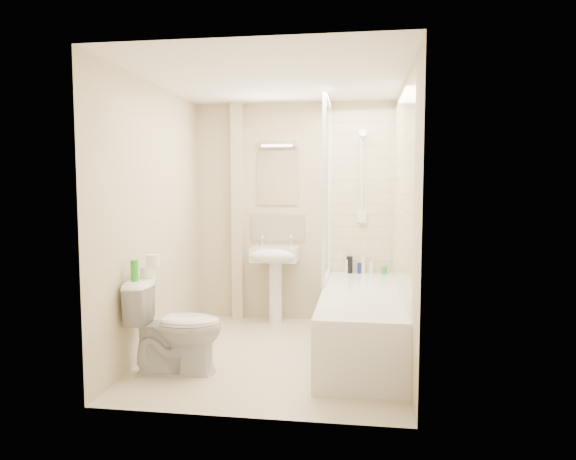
# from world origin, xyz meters

# --- Properties ---
(floor) EXTENTS (2.50, 2.50, 0.00)m
(floor) POSITION_xyz_m (0.00, 0.00, 0.00)
(floor) COLOR beige
(floor) RESTS_ON ground
(wall_back) EXTENTS (2.20, 0.02, 2.40)m
(wall_back) POSITION_xyz_m (0.00, 1.25, 1.20)
(wall_back) COLOR beige
(wall_back) RESTS_ON ground
(wall_left) EXTENTS (0.02, 2.50, 2.40)m
(wall_left) POSITION_xyz_m (-1.10, 0.00, 1.20)
(wall_left) COLOR beige
(wall_left) RESTS_ON ground
(wall_right) EXTENTS (0.02, 2.50, 2.40)m
(wall_right) POSITION_xyz_m (1.10, 0.00, 1.20)
(wall_right) COLOR beige
(wall_right) RESTS_ON ground
(ceiling) EXTENTS (2.20, 2.50, 0.02)m
(ceiling) POSITION_xyz_m (0.00, 0.00, 2.40)
(ceiling) COLOR white
(ceiling) RESTS_ON wall_back
(tile_back) EXTENTS (0.70, 0.01, 1.75)m
(tile_back) POSITION_xyz_m (0.75, 1.24, 1.42)
(tile_back) COLOR beige
(tile_back) RESTS_ON wall_back
(tile_right) EXTENTS (0.01, 2.10, 1.75)m
(tile_right) POSITION_xyz_m (1.09, 0.20, 1.42)
(tile_right) COLOR beige
(tile_right) RESTS_ON wall_right
(pipe_boxing) EXTENTS (0.12, 0.12, 2.40)m
(pipe_boxing) POSITION_xyz_m (-0.62, 1.19, 1.20)
(pipe_boxing) COLOR beige
(pipe_boxing) RESTS_ON ground
(splashback) EXTENTS (0.60, 0.02, 0.30)m
(splashback) POSITION_xyz_m (-0.18, 1.24, 1.03)
(splashback) COLOR beige
(splashback) RESTS_ON wall_back
(mirror) EXTENTS (0.46, 0.01, 0.60)m
(mirror) POSITION_xyz_m (-0.18, 1.24, 1.58)
(mirror) COLOR white
(mirror) RESTS_ON wall_back
(strip_light) EXTENTS (0.42, 0.07, 0.07)m
(strip_light) POSITION_xyz_m (-0.18, 1.22, 1.95)
(strip_light) COLOR silver
(strip_light) RESTS_ON wall_back
(bathtub) EXTENTS (0.70, 2.10, 0.55)m
(bathtub) POSITION_xyz_m (0.75, 0.20, 0.29)
(bathtub) COLOR white
(bathtub) RESTS_ON ground
(shower_screen) EXTENTS (0.04, 0.92, 1.80)m
(shower_screen) POSITION_xyz_m (0.40, 0.80, 1.45)
(shower_screen) COLOR white
(shower_screen) RESTS_ON bathtub
(shower_fixture) EXTENTS (0.10, 0.16, 0.99)m
(shower_fixture) POSITION_xyz_m (0.75, 1.19, 1.55)
(shower_fixture) COLOR white
(shower_fixture) RESTS_ON wall_back
(pedestal_sink) EXTENTS (0.49, 0.46, 0.95)m
(pedestal_sink) POSITION_xyz_m (-0.18, 1.01, 0.67)
(pedestal_sink) COLOR white
(pedestal_sink) RESTS_ON ground
(bottle_white_a) EXTENTS (0.05, 0.05, 0.15)m
(bottle_white_a) POSITION_xyz_m (0.61, 1.16, 0.63)
(bottle_white_a) COLOR white
(bottle_white_a) RESTS_ON bathtub
(bottle_black_b) EXTENTS (0.07, 0.07, 0.18)m
(bottle_black_b) POSITION_xyz_m (0.62, 1.16, 0.64)
(bottle_black_b) COLOR black
(bottle_black_b) RESTS_ON bathtub
(bottle_blue) EXTENTS (0.06, 0.06, 0.11)m
(bottle_blue) POSITION_xyz_m (0.74, 1.16, 0.61)
(bottle_blue) COLOR navy
(bottle_blue) RESTS_ON bathtub
(bottle_cream) EXTENTS (0.06, 0.06, 0.18)m
(bottle_cream) POSITION_xyz_m (0.77, 1.16, 0.64)
(bottle_cream) COLOR #F7DEBF
(bottle_cream) RESTS_ON bathtub
(bottle_white_b) EXTENTS (0.05, 0.05, 0.13)m
(bottle_white_b) POSITION_xyz_m (0.86, 1.16, 0.61)
(bottle_white_b) COLOR silver
(bottle_white_b) RESTS_ON bathtub
(bottle_green) EXTENTS (0.06, 0.06, 0.08)m
(bottle_green) POSITION_xyz_m (1.00, 1.16, 0.59)
(bottle_green) COLOR green
(bottle_green) RESTS_ON bathtub
(toilet) EXTENTS (0.61, 0.84, 0.75)m
(toilet) POSITION_xyz_m (-0.72, -0.52, 0.37)
(toilet) COLOR white
(toilet) RESTS_ON ground
(toilet_roll_lower) EXTENTS (0.12, 0.12, 0.09)m
(toilet_roll_lower) POSITION_xyz_m (-0.98, -0.45, 0.80)
(toilet_roll_lower) COLOR white
(toilet_roll_lower) RESTS_ON toilet
(toilet_roll_upper) EXTENTS (0.11, 0.11, 0.10)m
(toilet_roll_upper) POSITION_xyz_m (-0.94, -0.43, 0.89)
(toilet_roll_upper) COLOR white
(toilet_roll_upper) RESTS_ON toilet_roll_lower
(green_bottle) EXTENTS (0.06, 0.06, 0.17)m
(green_bottle) POSITION_xyz_m (-1.01, -0.61, 0.83)
(green_bottle) COLOR green
(green_bottle) RESTS_ON toilet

